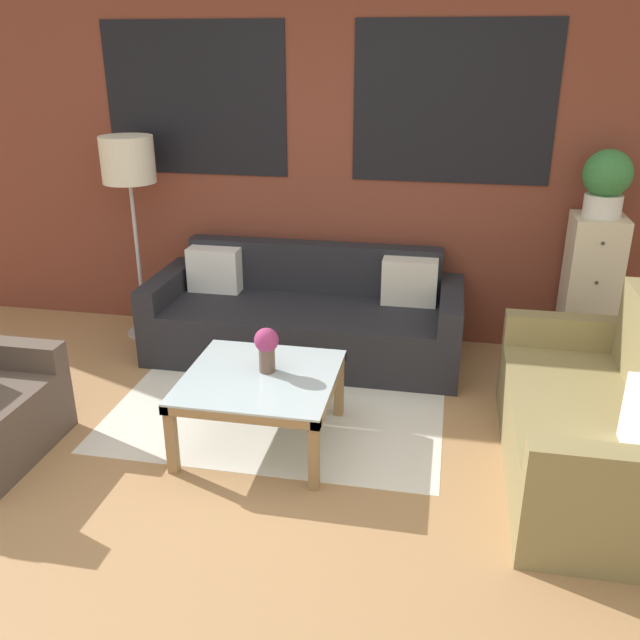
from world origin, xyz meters
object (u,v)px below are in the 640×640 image
(settee_vintage, at_px, (597,426))
(coffee_table, at_px, (260,386))
(flower_vase, at_px, (267,346))
(potted_plant, at_px, (606,181))
(floor_lamp, at_px, (128,167))
(drawer_cabinet, at_px, (589,292))
(couch_dark, at_px, (306,319))

(settee_vintage, relative_size, coffee_table, 1.94)
(coffee_table, height_order, flower_vase, flower_vase)
(potted_plant, bearing_deg, floor_lamp, -178.30)
(drawer_cabinet, bearing_deg, potted_plant, 90.00)
(drawer_cabinet, bearing_deg, floor_lamp, -178.30)
(flower_vase, bearing_deg, settee_vintage, -1.57)
(couch_dark, relative_size, floor_lamp, 1.46)
(couch_dark, distance_m, settee_vintage, 2.23)
(couch_dark, height_order, flower_vase, couch_dark)
(coffee_table, xyz_separation_m, drawer_cabinet, (2.00, 1.48, 0.18))
(coffee_table, height_order, potted_plant, potted_plant)
(potted_plant, relative_size, flower_vase, 1.68)
(floor_lamp, bearing_deg, potted_plant, 1.70)
(coffee_table, relative_size, flower_vase, 3.23)
(settee_vintage, xyz_separation_m, floor_lamp, (-3.21, 1.37, 1.03))
(settee_vintage, bearing_deg, flower_vase, 178.43)
(settee_vintage, bearing_deg, couch_dark, 145.91)
(couch_dark, height_order, floor_lamp, floor_lamp)
(couch_dark, height_order, potted_plant, potted_plant)
(floor_lamp, bearing_deg, couch_dark, -5.13)
(flower_vase, bearing_deg, drawer_cabinet, 35.76)
(settee_vintage, relative_size, potted_plant, 3.74)
(couch_dark, distance_m, drawer_cabinet, 2.04)
(drawer_cabinet, relative_size, flower_vase, 4.14)
(floor_lamp, bearing_deg, settee_vintage, -23.17)
(potted_plant, bearing_deg, flower_vase, -144.24)
(coffee_table, height_order, drawer_cabinet, drawer_cabinet)
(settee_vintage, distance_m, coffee_table, 1.84)
(couch_dark, relative_size, flower_vase, 8.57)
(drawer_cabinet, bearing_deg, flower_vase, -144.24)
(floor_lamp, distance_m, potted_plant, 3.37)
(settee_vintage, height_order, drawer_cabinet, drawer_cabinet)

